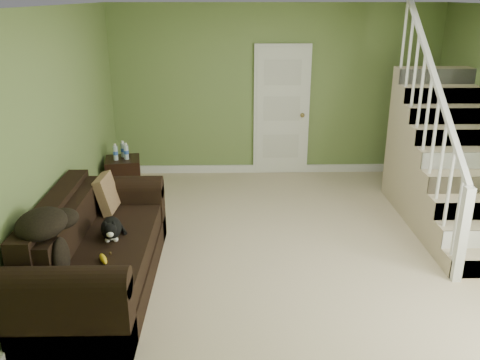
{
  "coord_description": "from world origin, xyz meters",
  "views": [
    {
      "loc": [
        -0.71,
        -5.03,
        2.7
      ],
      "look_at": [
        -0.6,
        0.07,
        0.83
      ],
      "focal_mm": 38.0,
      "sensor_mm": 36.0,
      "label": 1
    }
  ],
  "objects_px": {
    "sofa": "(95,254)",
    "cat": "(111,229)",
    "side_table": "(124,177)",
    "banana": "(103,259)"
  },
  "relations": [
    {
      "from": "sofa",
      "to": "banana",
      "type": "height_order",
      "value": "sofa"
    },
    {
      "from": "side_table",
      "to": "cat",
      "type": "relative_size",
      "value": 1.5
    },
    {
      "from": "side_table",
      "to": "banana",
      "type": "distance_m",
      "value": 2.82
    },
    {
      "from": "sofa",
      "to": "side_table",
      "type": "xyz_separation_m",
      "value": [
        -0.18,
        2.37,
        -0.06
      ]
    },
    {
      "from": "sofa",
      "to": "banana",
      "type": "xyz_separation_m",
      "value": [
        0.19,
        -0.41,
        0.17
      ]
    },
    {
      "from": "sofa",
      "to": "side_table",
      "type": "height_order",
      "value": "sofa"
    },
    {
      "from": "banana",
      "to": "cat",
      "type": "bearing_deg",
      "value": 68.32
    },
    {
      "from": "cat",
      "to": "banana",
      "type": "relative_size",
      "value": 2.72
    },
    {
      "from": "sofa",
      "to": "cat",
      "type": "relative_size",
      "value": 4.37
    },
    {
      "from": "side_table",
      "to": "banana",
      "type": "xyz_separation_m",
      "value": [
        0.37,
        -2.78,
        0.23
      ]
    }
  ]
}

